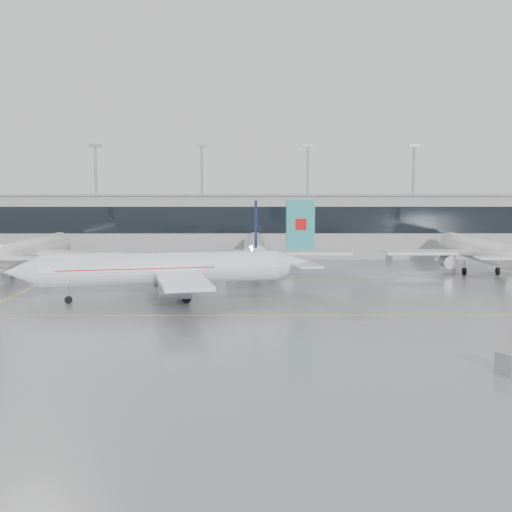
{
  "coord_description": "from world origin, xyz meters",
  "views": [
    {
      "loc": [
        -0.36,
        -65.92,
        12.9
      ],
      "look_at": [
        0.0,
        12.0,
        5.0
      ],
      "focal_mm": 45.0,
      "sensor_mm": 36.0,
      "label": 1
    }
  ],
  "objects": [
    {
      "name": "parked_jet_b",
      "position": [
        -35.0,
        33.69,
        3.71
      ],
      "size": [
        29.64,
        36.96,
        11.72
      ],
      "rotation": [
        0.0,
        0.0,
        1.57
      ],
      "color": "white",
      "rests_on": "ground"
    },
    {
      "name": "parked_jet_c",
      "position": [
        -0.0,
        33.69,
        3.71
      ],
      "size": [
        29.64,
        36.96,
        11.72
      ],
      "rotation": [
        0.0,
        0.0,
        1.57
      ],
      "color": "white",
      "rests_on": "ground"
    },
    {
      "name": "ground",
      "position": [
        0.0,
        0.0,
        0.0
      ],
      "size": [
        320.0,
        320.0,
        0.0
      ],
      "primitive_type": "plane",
      "color": "gray",
      "rests_on": "ground"
    },
    {
      "name": "taxi_line_main",
      "position": [
        0.0,
        0.0,
        0.01
      ],
      "size": [
        120.0,
        0.25,
        0.01
      ],
      "primitive_type": "cube",
      "color": "yellow",
      "rests_on": "ground"
    },
    {
      "name": "light_masts",
      "position": [
        0.0,
        68.0,
        13.34
      ],
      "size": [
        156.4,
        1.0,
        22.6
      ],
      "color": "gray",
      "rests_on": "ground"
    },
    {
      "name": "taxi_line_north",
      "position": [
        0.0,
        30.0,
        0.01
      ],
      "size": [
        120.0,
        0.25,
        0.01
      ],
      "primitive_type": "cube",
      "color": "yellow",
      "rests_on": "ground"
    },
    {
      "name": "gse_unit",
      "position": [
        17.85,
        -21.65,
        0.77
      ],
      "size": [
        2.05,
        2.0,
        1.55
      ],
      "primitive_type": "cube",
      "rotation": [
        0.0,
        0.0,
        0.5
      ],
      "color": "gray",
      "rests_on": "ground"
    },
    {
      "name": "terminal_roof",
      "position": [
        0.0,
        62.0,
        12.2
      ],
      "size": [
        182.0,
        16.0,
        0.4
      ],
      "primitive_type": "cube",
      "color": "gray",
      "rests_on": "ground"
    },
    {
      "name": "terminal_glass",
      "position": [
        0.0,
        54.45,
        7.5
      ],
      "size": [
        180.0,
        0.2,
        5.0
      ],
      "primitive_type": "cube",
      "color": "black",
      "rests_on": "ground"
    },
    {
      "name": "air_canada_jet",
      "position": [
        -9.84,
        9.55,
        3.75
      ],
      "size": [
        37.05,
        30.22,
        11.8
      ],
      "rotation": [
        0.0,
        0.0,
        3.36
      ],
      "color": "white",
      "rests_on": "ground"
    },
    {
      "name": "terminal",
      "position": [
        0.0,
        62.0,
        6.0
      ],
      "size": [
        180.0,
        15.0,
        12.0
      ],
      "primitive_type": "cube",
      "color": "#98999C",
      "rests_on": "ground"
    },
    {
      "name": "parked_jet_d",
      "position": [
        35.0,
        33.69,
        3.71
      ],
      "size": [
        29.64,
        36.96,
        11.72
      ],
      "rotation": [
        0.0,
        0.0,
        1.57
      ],
      "color": "white",
      "rests_on": "ground"
    },
    {
      "name": "taxi_line_cross",
      "position": [
        -30.0,
        15.0,
        0.01
      ],
      "size": [
        0.25,
        60.0,
        0.01
      ],
      "primitive_type": "cube",
      "color": "yellow",
      "rests_on": "ground"
    }
  ]
}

